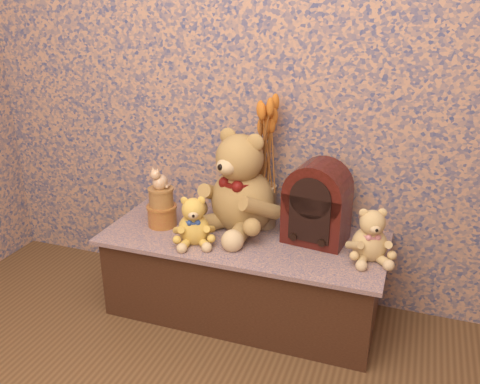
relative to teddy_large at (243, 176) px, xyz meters
The scene contains 10 objects.
display_shelf 0.47m from the teddy_large, 68.92° to the right, with size 1.30×0.56×0.41m, color navy.
teddy_large is the anchor object (origin of this frame).
teddy_medium 0.31m from the teddy_large, 124.08° to the right, with size 0.19×0.23×0.24m, color gold, non-canonical shape.
teddy_small 0.63m from the teddy_large, 10.80° to the right, with size 0.20×0.23×0.25m, color tan, non-canonical shape.
cathedral_radio 0.37m from the teddy_large, ahead, with size 0.27×0.20×0.38m, color #3A100A, non-canonical shape.
ceramic_vase 0.18m from the teddy_large, 28.35° to the left, with size 0.12×0.12×0.21m, color tan.
dried_stalks 0.20m from the teddy_large, 28.35° to the left, with size 0.24×0.24×0.46m, color #CC6920, non-canonical shape.
biscuit_tin_lower 0.44m from the teddy_large, 162.36° to the right, with size 0.14×0.14×0.10m, color gold.
biscuit_tin_upper 0.41m from the teddy_large, 162.36° to the right, with size 0.12×0.12×0.09m, color tan.
cat_figurine 0.39m from the teddy_large, 162.36° to the right, with size 0.08×0.09×0.11m, color silver, non-canonical shape.
Camera 1 is at (0.70, -0.78, 1.46)m, focal length 38.24 mm.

